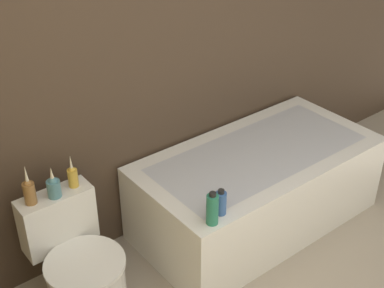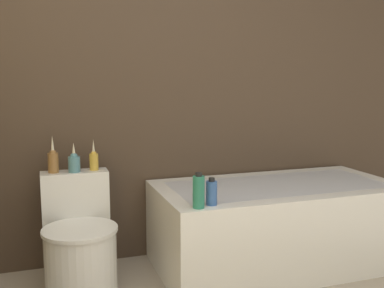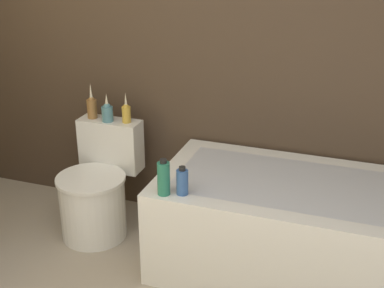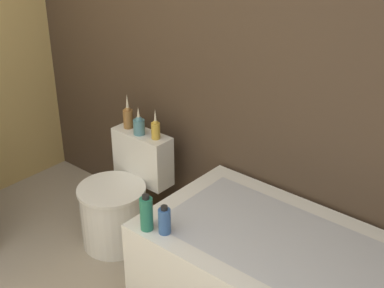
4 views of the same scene
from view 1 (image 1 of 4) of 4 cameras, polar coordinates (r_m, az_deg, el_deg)
wall_back_tiled at (r=2.97m, az=-7.87°, el=10.80°), size 6.40×0.06×2.60m
bathtub at (r=3.52m, az=6.90°, el=-4.61°), size 1.58×0.80×0.54m
toilet at (r=2.96m, az=-11.73°, el=-13.35°), size 0.42×0.56×0.67m
vase_gold at (r=2.79m, az=-16.98°, el=-4.77°), size 0.06×0.06×0.23m
vase_silver at (r=2.81m, az=-14.55°, el=-4.40°), size 0.07×0.07×0.18m
vase_bronze at (r=2.86m, az=-12.62°, el=-3.32°), size 0.05×0.05×0.19m
shampoo_bottle_tall at (r=2.74m, az=2.18°, el=-6.96°), size 0.06×0.06×0.19m
shampoo_bottle_short at (r=2.81m, az=3.09°, el=-6.27°), size 0.06×0.06×0.15m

